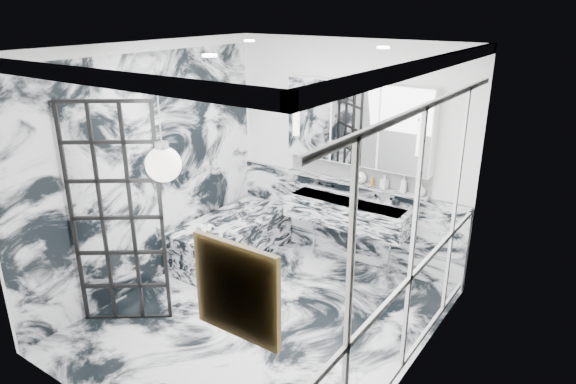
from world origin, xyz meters
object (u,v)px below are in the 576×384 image
Objects in this scene: mirror_cabinet at (357,124)px; trough_sink at (347,213)px; bathtub at (232,239)px; crittall_door at (117,218)px.

trough_sink is at bearing -90.00° from mirror_cabinet.
mirror_cabinet is at bearing 90.00° from trough_sink.
trough_sink is 1.55m from bathtub.
mirror_cabinet is (-0.00, 0.17, 1.09)m from trough_sink.
crittall_door is 2.92m from mirror_cabinet.
trough_sink is at bearing 26.48° from bathtub.
mirror_cabinet is at bearing 32.06° from bathtub.
crittall_door is at bearing -118.02° from mirror_cabinet.
crittall_door is 2.73m from trough_sink.
mirror_cabinet is 1.15× the size of bathtub.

